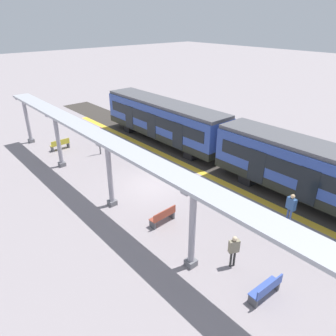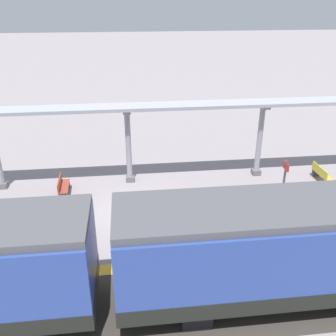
{
  "view_description": "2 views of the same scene",
  "coord_description": "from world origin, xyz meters",
  "px_view_note": "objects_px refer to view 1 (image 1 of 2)",
  "views": [
    {
      "loc": [
        10.85,
        13.84,
        9.75
      ],
      "look_at": [
        0.57,
        1.92,
        2.09
      ],
      "focal_mm": 33.52,
      "sensor_mm": 36.0,
      "label": 1
    },
    {
      "loc": [
        -14.03,
        0.27,
        8.86
      ],
      "look_at": [
        2.24,
        -1.63,
        1.16
      ],
      "focal_mm": 39.64,
      "sensor_mm": 36.0,
      "label": 2
    }
  ],
  "objects_px": {
    "canopy_pillar_nearest": "(27,120)",
    "bench_far_end": "(266,289)",
    "canopy_pillar_fourth": "(192,228)",
    "platform_info_sign": "(99,138)",
    "bench_mid_platform": "(163,216)",
    "passenger_by_the_benches": "(234,248)",
    "train_far_carriage": "(320,176)",
    "canopy_pillar_third": "(110,174)",
    "passenger_waiting_near_edge": "(291,205)",
    "bench_near_end": "(60,144)",
    "train_near_carriage": "(164,121)",
    "canopy_pillar_second": "(58,140)"
  },
  "relations": [
    {
      "from": "canopy_pillar_second",
      "to": "canopy_pillar_fourth",
      "type": "height_order",
      "value": "same"
    },
    {
      "from": "canopy_pillar_nearest",
      "to": "passenger_by_the_benches",
      "type": "xyz_separation_m",
      "value": [
        -1.33,
        20.57,
        -0.99
      ]
    },
    {
      "from": "bench_far_end",
      "to": "bench_near_end",
      "type": "bearing_deg",
      "value": -90.85
    },
    {
      "from": "canopy_pillar_fourth",
      "to": "platform_info_sign",
      "type": "xyz_separation_m",
      "value": [
        -3.19,
        -13.28,
        -0.64
      ]
    },
    {
      "from": "passenger_waiting_near_edge",
      "to": "platform_info_sign",
      "type": "bearing_deg",
      "value": -78.79
    },
    {
      "from": "canopy_pillar_third",
      "to": "passenger_by_the_benches",
      "type": "height_order",
      "value": "canopy_pillar_third"
    },
    {
      "from": "canopy_pillar_nearest",
      "to": "bench_far_end",
      "type": "xyz_separation_m",
      "value": [
        -0.94,
        22.49,
        -1.52
      ]
    },
    {
      "from": "bench_near_end",
      "to": "train_near_carriage",
      "type": "bearing_deg",
      "value": 151.53
    },
    {
      "from": "canopy_pillar_fourth",
      "to": "canopy_pillar_nearest",
      "type": "bearing_deg",
      "value": -90.0
    },
    {
      "from": "passenger_by_the_benches",
      "to": "bench_mid_platform",
      "type": "bearing_deg",
      "value": -86.46
    },
    {
      "from": "canopy_pillar_nearest",
      "to": "platform_info_sign",
      "type": "height_order",
      "value": "canopy_pillar_nearest"
    },
    {
      "from": "bench_mid_platform",
      "to": "passenger_waiting_near_edge",
      "type": "distance_m",
      "value": 6.55
    },
    {
      "from": "passenger_by_the_benches",
      "to": "platform_info_sign",
      "type": "bearing_deg",
      "value": -97.32
    },
    {
      "from": "passenger_waiting_near_edge",
      "to": "passenger_by_the_benches",
      "type": "distance_m",
      "value": 4.71
    },
    {
      "from": "passenger_by_the_benches",
      "to": "train_far_carriage",
      "type": "bearing_deg",
      "value": -179.58
    },
    {
      "from": "passenger_waiting_near_edge",
      "to": "train_far_carriage",
      "type": "bearing_deg",
      "value": 179.15
    },
    {
      "from": "canopy_pillar_nearest",
      "to": "canopy_pillar_third",
      "type": "height_order",
      "value": "same"
    },
    {
      "from": "canopy_pillar_second",
      "to": "canopy_pillar_third",
      "type": "distance_m",
      "value": 6.78
    },
    {
      "from": "canopy_pillar_third",
      "to": "canopy_pillar_fourth",
      "type": "height_order",
      "value": "same"
    },
    {
      "from": "canopy_pillar_nearest",
      "to": "bench_far_end",
      "type": "relative_size",
      "value": 2.55
    },
    {
      "from": "train_far_carriage",
      "to": "bench_mid_platform",
      "type": "xyz_separation_m",
      "value": [
        7.63,
        -4.25,
        -1.39
      ]
    },
    {
      "from": "train_far_carriage",
      "to": "canopy_pillar_second",
      "type": "relative_size",
      "value": 3.28
    },
    {
      "from": "bench_near_end",
      "to": "bench_far_end",
      "type": "bearing_deg",
      "value": 89.15
    },
    {
      "from": "canopy_pillar_third",
      "to": "train_near_carriage",
      "type": "bearing_deg",
      "value": -146.42
    },
    {
      "from": "train_near_carriage",
      "to": "canopy_pillar_second",
      "type": "xyz_separation_m",
      "value": [
        8.69,
        -1.01,
        0.14
      ]
    },
    {
      "from": "passenger_waiting_near_edge",
      "to": "train_near_carriage",
      "type": "bearing_deg",
      "value": -101.35
    },
    {
      "from": "canopy_pillar_nearest",
      "to": "bench_mid_platform",
      "type": "bearing_deg",
      "value": 93.73
    },
    {
      "from": "bench_far_end",
      "to": "passenger_waiting_near_edge",
      "type": "height_order",
      "value": "passenger_waiting_near_edge"
    },
    {
      "from": "canopy_pillar_nearest",
      "to": "bench_near_end",
      "type": "distance_m",
      "value": 3.73
    },
    {
      "from": "canopy_pillar_nearest",
      "to": "bench_far_end",
      "type": "distance_m",
      "value": 22.56
    },
    {
      "from": "canopy_pillar_fourth",
      "to": "platform_info_sign",
      "type": "bearing_deg",
      "value": -103.49
    },
    {
      "from": "bench_far_end",
      "to": "platform_info_sign",
      "type": "xyz_separation_m",
      "value": [
        -2.25,
        -16.38,
        0.89
      ]
    },
    {
      "from": "bench_mid_platform",
      "to": "bench_far_end",
      "type": "distance_m",
      "value": 6.22
    },
    {
      "from": "train_near_carriage",
      "to": "canopy_pillar_nearest",
      "type": "bearing_deg",
      "value": -39.73
    },
    {
      "from": "train_far_carriage",
      "to": "passenger_waiting_near_edge",
      "type": "relative_size",
      "value": 7.45
    },
    {
      "from": "bench_far_end",
      "to": "passenger_by_the_benches",
      "type": "xyz_separation_m",
      "value": [
        -0.39,
        -1.92,
        0.53
      ]
    },
    {
      "from": "train_near_carriage",
      "to": "canopy_pillar_third",
      "type": "distance_m",
      "value": 10.44
    },
    {
      "from": "canopy_pillar_nearest",
      "to": "passenger_by_the_benches",
      "type": "relative_size",
      "value": 2.48
    },
    {
      "from": "passenger_by_the_benches",
      "to": "train_near_carriage",
      "type": "bearing_deg",
      "value": -118.91
    },
    {
      "from": "train_far_carriage",
      "to": "platform_info_sign",
      "type": "bearing_deg",
      "value": -69.08
    },
    {
      "from": "bench_far_end",
      "to": "canopy_pillar_nearest",
      "type": "bearing_deg",
      "value": -87.6
    },
    {
      "from": "canopy_pillar_third",
      "to": "bench_mid_platform",
      "type": "distance_m",
      "value": 3.75
    },
    {
      "from": "canopy_pillar_fourth",
      "to": "platform_info_sign",
      "type": "distance_m",
      "value": 13.67
    },
    {
      "from": "canopy_pillar_second",
      "to": "bench_mid_platform",
      "type": "distance_m",
      "value": 10.22
    },
    {
      "from": "train_far_carriage",
      "to": "bench_mid_platform",
      "type": "distance_m",
      "value": 8.85
    },
    {
      "from": "platform_info_sign",
      "to": "passenger_waiting_near_edge",
      "type": "distance_m",
      "value": 14.65
    },
    {
      "from": "bench_mid_platform",
      "to": "passenger_waiting_near_edge",
      "type": "xyz_separation_m",
      "value": [
        -4.97,
        4.21,
        0.62
      ]
    },
    {
      "from": "canopy_pillar_fourth",
      "to": "platform_info_sign",
      "type": "height_order",
      "value": "canopy_pillar_fourth"
    },
    {
      "from": "bench_far_end",
      "to": "bench_mid_platform",
      "type": "bearing_deg",
      "value": -91.11
    },
    {
      "from": "canopy_pillar_nearest",
      "to": "canopy_pillar_fourth",
      "type": "bearing_deg",
      "value": 90.0
    }
  ]
}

